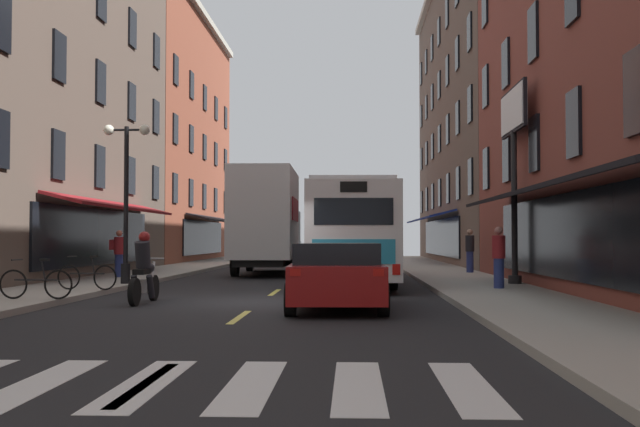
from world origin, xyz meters
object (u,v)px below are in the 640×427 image
(street_lamp_twin, at_px, (126,195))
(sedan_near, at_px, (285,253))
(bicycle_mid, at_px, (87,276))
(pedestrian_far, at_px, (499,257))
(pedestrian_near, at_px, (118,252))
(box_truck, at_px, (267,222))
(bicycle_near, at_px, (36,283))
(transit_bus, at_px, (349,233))
(motorcycle_rider, at_px, (144,273))
(billboard_sign, at_px, (514,133))
(sedan_mid, at_px, (336,275))
(pedestrian_mid, at_px, (470,250))

(street_lamp_twin, bearing_deg, sedan_near, 80.75)
(bicycle_mid, height_order, street_lamp_twin, street_lamp_twin)
(sedan_near, height_order, street_lamp_twin, street_lamp_twin)
(sedan_near, height_order, pedestrian_far, pedestrian_far)
(sedan_near, height_order, pedestrian_near, pedestrian_near)
(box_truck, height_order, street_lamp_twin, street_lamp_twin)
(sedan_near, xyz_separation_m, bicycle_near, (-3.37, -24.82, -0.18))
(sedan_near, bearing_deg, pedestrian_near, -106.48)
(transit_bus, height_order, bicycle_mid, transit_bus)
(pedestrian_far, distance_m, street_lamp_twin, 11.10)
(box_truck, relative_size, motorcycle_rider, 4.01)
(transit_bus, bearing_deg, billboard_sign, -24.45)
(box_truck, xyz_separation_m, bicycle_near, (-3.56, -14.54, -1.67))
(motorcycle_rider, relative_size, pedestrian_near, 1.26)
(sedan_mid, height_order, street_lamp_twin, street_lamp_twin)
(bicycle_near, bearing_deg, billboard_sign, 27.64)
(pedestrian_mid, bearing_deg, sedan_near, -86.95)
(transit_bus, bearing_deg, street_lamp_twin, -157.49)
(sedan_mid, xyz_separation_m, street_lamp_twin, (-6.49, 6.47, 2.09))
(transit_bus, distance_m, sedan_mid, 9.31)
(billboard_sign, distance_m, sedan_mid, 9.59)
(motorcycle_rider, relative_size, bicycle_near, 1.21)
(sedan_mid, xyz_separation_m, bicycle_near, (-6.75, 0.71, -0.22))
(transit_bus, xyz_separation_m, sedan_mid, (-0.23, -9.26, -0.95))
(bicycle_mid, height_order, pedestrian_mid, pedestrian_mid)
(billboard_sign, distance_m, bicycle_near, 14.16)
(transit_bus, relative_size, pedestrian_near, 6.99)
(transit_bus, xyz_separation_m, pedestrian_mid, (4.81, 5.03, -0.65))
(sedan_mid, xyz_separation_m, pedestrian_near, (-7.90, 10.25, 0.29))
(billboard_sign, xyz_separation_m, box_truck, (-8.43, 8.27, -2.51))
(pedestrian_near, bearing_deg, sedan_mid, 35.95)
(sedan_near, relative_size, pedestrian_far, 2.58)
(transit_bus, xyz_separation_m, pedestrian_far, (4.10, -4.43, -0.67))
(billboard_sign, xyz_separation_m, bicycle_mid, (-11.91, -3.25, -4.18))
(box_truck, xyz_separation_m, bicycle_mid, (-3.48, -11.51, -1.67))
(billboard_sign, relative_size, pedestrian_mid, 3.44)
(bicycle_mid, bearing_deg, transit_bus, 38.64)
(motorcycle_rider, bearing_deg, transit_bus, 59.51)
(sedan_mid, distance_m, pedestrian_far, 6.50)
(sedan_near, distance_m, pedestrian_far, 22.09)
(pedestrian_far, height_order, street_lamp_twin, street_lamp_twin)
(sedan_mid, height_order, bicycle_mid, sedan_mid)
(street_lamp_twin, bearing_deg, pedestrian_mid, 34.14)
(bicycle_near, xyz_separation_m, bicycle_mid, (0.07, 3.03, 0.00))
(transit_bus, bearing_deg, bicycle_near, -129.23)
(motorcycle_rider, distance_m, pedestrian_near, 9.61)
(bicycle_mid, height_order, pedestrian_near, pedestrian_near)
(billboard_sign, distance_m, pedestrian_far, 4.36)
(billboard_sign, distance_m, motorcycle_rider, 11.93)
(transit_bus, height_order, box_truck, box_truck)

